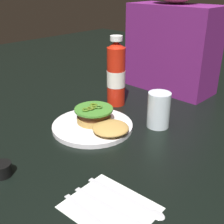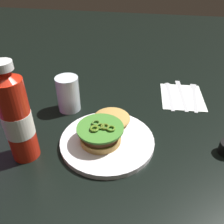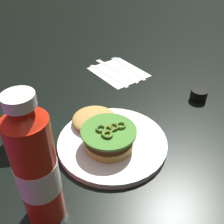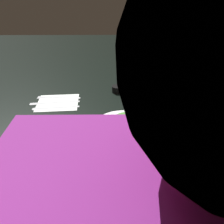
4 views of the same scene
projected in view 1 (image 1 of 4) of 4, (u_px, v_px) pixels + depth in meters
name	position (u px, v px, depth m)	size (l,w,h in m)	color
ground_plane	(96.00, 141.00, 0.84)	(3.00, 3.00, 0.00)	black
dinner_plate	(93.00, 126.00, 0.91)	(0.25, 0.25, 0.01)	white
burger_sandwich	(100.00, 119.00, 0.89)	(0.20, 0.13, 0.05)	#B68B45
ketchup_bottle	(116.00, 74.00, 1.04)	(0.07, 0.07, 0.25)	red
water_glass	(159.00, 110.00, 0.90)	(0.07, 0.07, 0.11)	silver
condiment_cup	(2.00, 169.00, 0.69)	(0.05, 0.05, 0.03)	black
napkin	(110.00, 208.00, 0.59)	(0.18, 0.14, 0.00)	white
fork_utensil	(102.00, 224.00, 0.55)	(0.20, 0.02, 0.00)	silver
butter_knife	(121.00, 212.00, 0.58)	(0.22, 0.04, 0.00)	silver
spoon_utensil	(135.00, 201.00, 0.60)	(0.20, 0.04, 0.00)	silver
diner_person	(173.00, 35.00, 1.15)	(0.36, 0.18, 0.52)	#6A1D67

